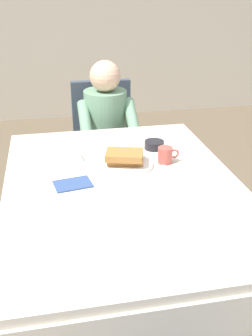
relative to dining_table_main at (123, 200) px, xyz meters
The scene contains 13 objects.
ground_plane 0.65m from the dining_table_main, ahead, with size 14.00×14.00×0.00m, color brown.
dining_table_main is the anchor object (origin of this frame).
chair_diner 1.18m from the dining_table_main, 86.32° to the left, with size 0.44×0.45×0.93m.
diner_person 1.02m from the dining_table_main, 85.75° to the left, with size 0.40×0.43×1.12m.
plate_breakfast 0.22m from the dining_table_main, 75.14° to the left, with size 0.28×0.28×0.02m, color white.
breakfast_stack 0.24m from the dining_table_main, 76.63° to the left, with size 0.22×0.20×0.07m.
cup_coffee 0.34m from the dining_table_main, 35.31° to the left, with size 0.11×0.08×0.08m.
bowl_butter 0.47m from the dining_table_main, 56.48° to the left, with size 0.11×0.11×0.04m, color black.
syrup_pitcher 0.37m from the dining_table_main, 122.34° to the left, with size 0.08×0.08×0.07m.
fork_left_of_plate 0.24m from the dining_table_main, 129.18° to the left, with size 0.18×0.01×0.01m, color silver.
knife_right_of_plate 0.31m from the dining_table_main, 35.39° to the left, with size 0.20×0.01×0.01m, color silver.
spoon_near_edge 0.18m from the dining_table_main, 63.94° to the right, with size 0.15×0.01×0.01m, color silver.
napkin_folded 0.25m from the dining_table_main, behind, with size 0.17×0.12×0.01m, color #334C7F.
Camera 1 is at (-0.31, -1.63, 1.61)m, focal length 42.68 mm.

